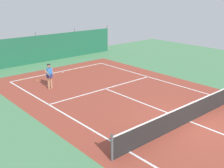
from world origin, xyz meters
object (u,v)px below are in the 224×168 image
(tennis_ball_near_player, at_px, (22,79))
(tennis_ball_midcourt, at_px, (37,80))
(tennis_net, at_px, (191,112))
(tennis_player, at_px, (49,75))

(tennis_ball_near_player, distance_m, tennis_ball_midcourt, 1.19)
(tennis_net, distance_m, tennis_ball_near_player, 12.31)
(tennis_player, distance_m, tennis_ball_near_player, 3.30)
(tennis_ball_near_player, bearing_deg, tennis_ball_midcourt, -51.59)
(tennis_player, bearing_deg, tennis_ball_near_player, -85.62)
(tennis_net, bearing_deg, tennis_ball_near_player, 105.33)
(tennis_player, relative_size, tennis_ball_midcourt, 24.85)
(tennis_player, distance_m, tennis_ball_midcourt, 2.38)
(tennis_player, height_order, tennis_ball_midcourt, tennis_player)
(tennis_player, bearing_deg, tennis_net, 101.28)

